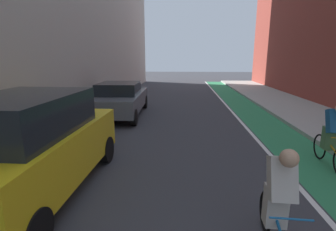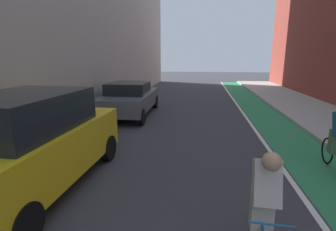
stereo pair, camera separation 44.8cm
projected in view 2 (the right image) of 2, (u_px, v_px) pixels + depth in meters
The scene contains 6 objects.
ground_plane at pixel (191, 138), 8.46m from camera, with size 79.20×79.20×0.00m, color #38383D.
bike_lane_paint at pixel (275, 125), 9.96m from camera, with size 1.60×36.00×0.00m, color #2D8451.
lane_divider_stripe at pixel (251, 125), 10.08m from camera, with size 0.12×36.00×0.00m, color white.
parked_suv_yellow_cab at pixel (31, 141), 4.95m from camera, with size 2.05×4.26×1.98m.
parked_sedan_gray at pixel (130, 98), 11.61m from camera, with size 2.11×4.68×1.53m.
cyclist_mid at pixel (264, 205), 3.18m from camera, with size 0.48×1.66×1.58m.
Camera 2 is at (0.33, 5.90, 2.63)m, focal length 26.96 mm.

